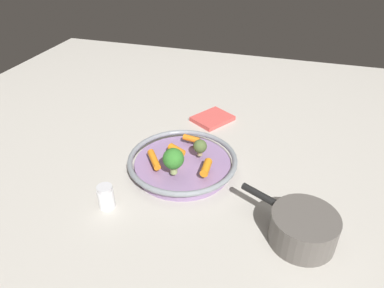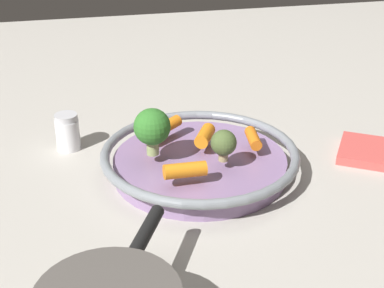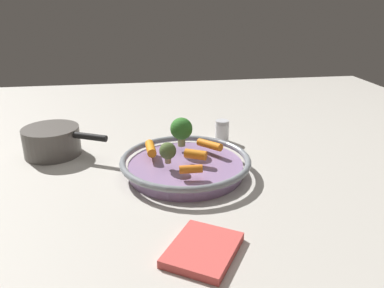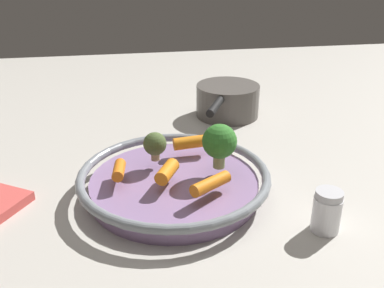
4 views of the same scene
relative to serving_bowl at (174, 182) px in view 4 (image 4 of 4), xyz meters
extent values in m
plane|color=#B7B2A8|center=(0.00, 0.00, -0.02)|extent=(1.94, 1.94, 0.00)
cylinder|color=#8E709E|center=(0.00, 0.00, -0.01)|extent=(0.26, 0.26, 0.03)
torus|color=gray|center=(0.00, 0.00, 0.01)|extent=(0.29, 0.29, 0.01)
cylinder|color=orange|center=(0.01, 0.02, 0.03)|extent=(0.04, 0.05, 0.02)
cylinder|color=orange|center=(0.08, 0.00, 0.03)|extent=(0.02, 0.05, 0.02)
cylinder|color=orange|center=(-0.04, 0.06, 0.03)|extent=(0.07, 0.06, 0.02)
cylinder|color=orange|center=(-0.04, -0.08, 0.03)|extent=(0.06, 0.02, 0.02)
cylinder|color=#97AA66|center=(-0.07, 0.00, 0.03)|extent=(0.02, 0.02, 0.02)
sphere|color=#32762A|center=(-0.07, 0.00, 0.06)|extent=(0.05, 0.05, 0.05)
cylinder|color=tan|center=(0.02, -0.04, 0.03)|extent=(0.01, 0.01, 0.01)
sphere|color=#4C6031|center=(0.02, -0.04, 0.05)|extent=(0.04, 0.04, 0.04)
cylinder|color=white|center=(-0.19, 0.13, 0.00)|extent=(0.04, 0.04, 0.05)
cylinder|color=silver|center=(-0.19, 0.13, 0.03)|extent=(0.04, 0.04, 0.01)
cylinder|color=#56514C|center=(-0.16, -0.32, 0.01)|extent=(0.14, 0.14, 0.07)
cylinder|color=black|center=(-0.11, -0.22, 0.04)|extent=(0.05, 0.08, 0.02)
camera|label=1|loc=(-0.72, -0.24, 0.56)|focal=32.94mm
camera|label=2|loc=(-0.18, -0.73, 0.41)|focal=54.08mm
camera|label=3|loc=(0.78, -0.10, 0.36)|focal=35.88mm
camera|label=4|loc=(0.07, 0.58, 0.33)|focal=40.64mm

